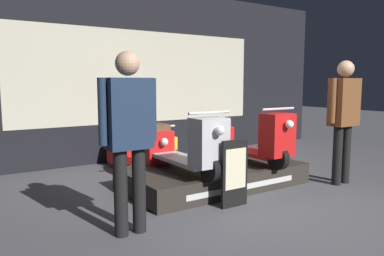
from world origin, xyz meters
The scene contains 10 objects.
ground_plane centered at (0.00, 0.00, 0.00)m, with size 30.00×30.00×0.00m, color #4C4C51.
shop_wall_back centered at (0.00, 3.58, 1.60)m, with size 8.90×0.09×3.20m.
display_platform centered at (-0.06, 1.26, 0.14)m, with size 2.49×1.30×0.29m.
scooter_display_left centered at (-0.62, 1.24, 0.62)m, with size 0.57×1.77×0.83m.
scooter_display_right centered at (0.50, 1.24, 0.62)m, with size 0.57×1.77×0.83m.
scooter_backrow_0 centered at (-0.65, 2.46, 0.33)m, with size 0.57×1.77×0.83m.
scooter_backrow_1 centered at (0.16, 2.46, 0.33)m, with size 0.57×1.77×0.83m.
person_left_browsing centered at (-1.74, 0.33, 1.02)m, with size 0.58×0.23×1.74m.
person_right_browsing centered at (1.53, 0.33, 1.04)m, with size 0.59×0.24×1.75m.
price_sign_board centered at (-0.40, 0.39, 0.40)m, with size 0.36×0.04×0.79m.
Camera 1 is at (-3.15, -2.89, 1.45)m, focal length 35.00 mm.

